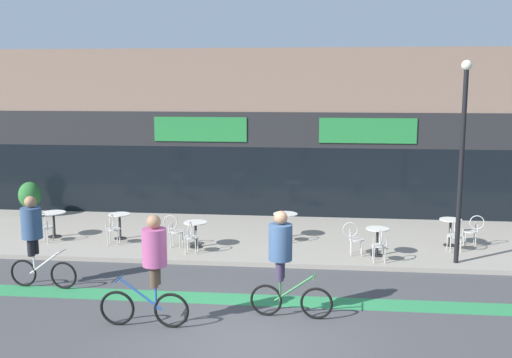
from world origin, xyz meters
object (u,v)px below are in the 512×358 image
(cyclist_1, at_px, (283,254))
(cafe_chair_3_near, at_px, (284,225))
(bistro_table_3, at_px, (285,220))
(cafe_chair_5_near, at_px, (455,233))
(bistro_table_0, at_px, (54,219))
(planter_pot, at_px, (30,198))
(cafe_chair_2_side, at_px, (174,229))
(lamp_post, at_px, (462,148))
(cafe_chair_5_side, at_px, (473,229))
(cafe_chair_2_near, at_px, (191,235))
(cafe_chair_4_side, at_px, (354,236))
(bistro_table_4, at_px, (377,236))
(cyclist_0, at_px, (152,261))
(cyclist_2, at_px, (34,233))
(bistro_table_1, at_px, (120,221))
(cafe_chair_0_near, at_px, (44,225))
(bistro_table_2, at_px, (196,229))
(cafe_chair_4_near, at_px, (380,243))
(bistro_table_5, at_px, (450,227))
(cafe_chair_1_near, at_px, (113,227))

(cyclist_1, bearing_deg, cafe_chair_3_near, 97.38)
(bistro_table_3, distance_m, cafe_chair_5_near, 4.84)
(bistro_table_0, relative_size, planter_pot, 0.62)
(cafe_chair_2_side, relative_size, lamp_post, 0.18)
(bistro_table_0, xyz_separation_m, bistro_table_3, (6.91, 0.72, -0.02))
(cafe_chair_2_side, relative_size, cyclist_1, 0.41)
(bistro_table_0, bearing_deg, cafe_chair_2_side, -9.53)
(bistro_table_3, distance_m, cafe_chair_5_side, 5.36)
(cafe_chair_2_near, height_order, cafe_chair_4_side, same)
(bistro_table_4, bearing_deg, lamp_post, -12.01)
(cyclist_0, bearing_deg, cyclist_2, -29.73)
(bistro_table_1, distance_m, cafe_chair_2_side, 1.91)
(lamp_post, relative_size, cyclist_0, 2.29)
(cyclist_2, bearing_deg, bistro_table_1, 84.59)
(bistro_table_1, distance_m, cafe_chair_0_near, 2.14)
(bistro_table_2, height_order, cafe_chair_5_near, cafe_chair_5_near)
(cafe_chair_5_side, distance_m, planter_pot, 14.43)
(cafe_chair_3_near, bearing_deg, cyclist_2, 135.16)
(bistro_table_1, distance_m, cafe_chair_5_near, 9.60)
(cafe_chair_2_side, bearing_deg, cafe_chair_4_near, -6.96)
(cafe_chair_2_side, bearing_deg, bistro_table_2, 2.14)
(cafe_chair_4_near, relative_size, cafe_chair_5_side, 1.00)
(cafe_chair_5_near, bearing_deg, bistro_table_2, 86.31)
(cafe_chair_5_near, bearing_deg, cafe_chair_2_near, 91.27)
(bistro_table_2, bearing_deg, cafe_chair_5_side, 6.78)
(cafe_chair_0_near, xyz_separation_m, cyclist_1, (7.21, -4.53, 0.68))
(cafe_chair_3_near, bearing_deg, bistro_table_2, 115.50)
(bistro_table_3, xyz_separation_m, cafe_chair_0_near, (-6.92, -1.35, -0.00))
(cafe_chair_2_near, bearing_deg, lamp_post, -90.51)
(cafe_chair_4_near, bearing_deg, lamp_post, -86.38)
(cafe_chair_2_side, bearing_deg, bistro_table_1, 162.68)
(cafe_chair_3_near, distance_m, cafe_chair_4_side, 2.21)
(cafe_chair_2_side, bearing_deg, cafe_chair_5_near, 4.66)
(cafe_chair_2_near, distance_m, cafe_chair_4_side, 4.39)
(cafe_chair_3_near, bearing_deg, cafe_chair_2_near, 127.87)
(lamp_post, distance_m, cyclist_0, 8.31)
(cafe_chair_3_near, height_order, cafe_chair_4_side, same)
(cafe_chair_5_near, bearing_deg, bistro_table_5, -5.40)
(cafe_chair_2_near, bearing_deg, cafe_chair_4_near, -93.17)
(bistro_table_4, bearing_deg, bistro_table_5, 29.89)
(bistro_table_1, relative_size, cafe_chair_5_side, 0.84)
(cafe_chair_3_near, bearing_deg, cafe_chair_5_side, -79.53)
(cafe_chair_1_near, height_order, cafe_chair_2_near, same)
(bistro_table_5, bearing_deg, cafe_chair_4_near, -139.08)
(cafe_chair_3_near, xyz_separation_m, cafe_chair_4_near, (2.58, -1.67, 0.00))
(cyclist_0, xyz_separation_m, cyclist_2, (-3.34, 1.94, -0.02))
(cyclist_2, bearing_deg, bistro_table_3, 44.29)
(cafe_chair_5_near, bearing_deg, cafe_chair_4_near, 113.70)
(bistro_table_4, height_order, cafe_chair_4_side, cafe_chair_4_side)
(bistro_table_3, bearing_deg, cafe_chair_4_near, -41.85)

